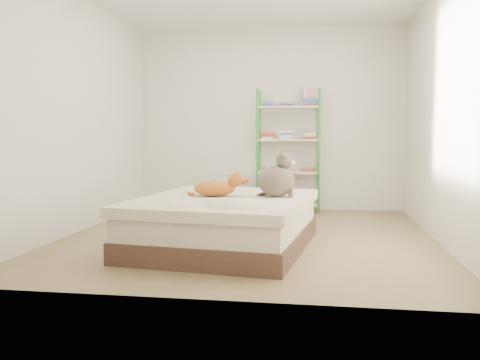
% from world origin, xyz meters
% --- Properties ---
extents(room, '(3.81, 4.21, 2.61)m').
position_xyz_m(room, '(0.00, 0.00, 1.30)').
color(room, olive).
rests_on(room, ground).
extents(bed, '(1.74, 2.07, 0.48)m').
position_xyz_m(bed, '(-0.16, -0.57, 0.24)').
color(bed, '#422B1E').
rests_on(bed, ground).
extents(orange_cat, '(0.48, 0.27, 0.19)m').
position_xyz_m(orange_cat, '(-0.27, -0.51, 0.58)').
color(orange_cat, '#D55B2D').
rests_on(orange_cat, bed).
extents(grey_cat, '(0.39, 0.33, 0.43)m').
position_xyz_m(grey_cat, '(0.32, -0.46, 0.70)').
color(grey_cat, gray).
rests_on(grey_cat, bed).
extents(shelf_unit, '(0.88, 0.36, 1.74)m').
position_xyz_m(shelf_unit, '(0.31, 1.88, 0.90)').
color(shelf_unit, green).
rests_on(shelf_unit, ground).
extents(cardboard_box, '(0.57, 0.60, 0.37)m').
position_xyz_m(cardboard_box, '(0.18, 0.91, 0.16)').
color(cardboard_box, tan).
rests_on(cardboard_box, ground).
extents(white_bin, '(0.45, 0.43, 0.43)m').
position_xyz_m(white_bin, '(-0.52, 1.85, 0.22)').
color(white_bin, white).
rests_on(white_bin, ground).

